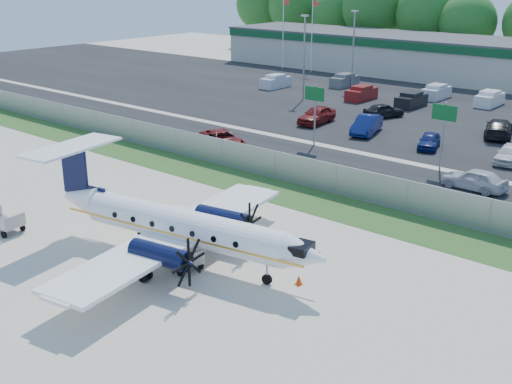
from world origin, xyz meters
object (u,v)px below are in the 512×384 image
Objects in this scene: baggage_cart_near at (4,222)px; baggage_cart_far at (182,257)px; aircraft at (179,225)px; pushback_tug at (169,223)px.

baggage_cart_near is 0.98× the size of baggage_cart_far.
aircraft is 6.89× the size of baggage_cart_far.
baggage_cart_near reaches higher than baggage_cart_far.
baggage_cart_far is (0.63, -0.48, -1.40)m from aircraft.
aircraft is 7.03× the size of baggage_cart_near.
pushback_tug is (-2.84, 1.89, -1.21)m from aircraft.
aircraft is at bearing 142.84° from baggage_cart_far.
pushback_tug reaches higher than baggage_cart_near.
baggage_cart_far is at bearing 16.32° from baggage_cart_near.
pushback_tug reaches higher than baggage_cart_far.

